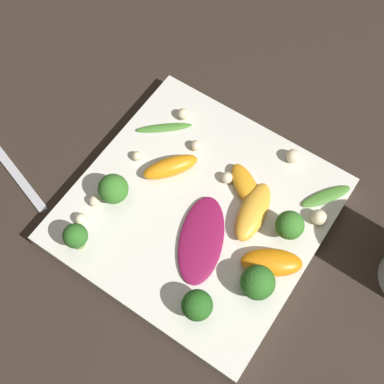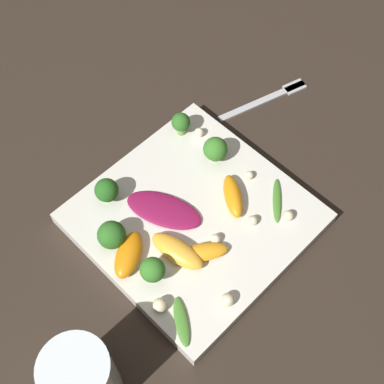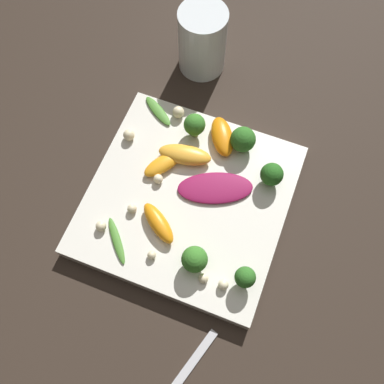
# 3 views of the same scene
# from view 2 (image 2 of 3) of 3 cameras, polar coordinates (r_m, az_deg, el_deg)

# --- Properties ---
(ground_plane) EXTENTS (2.40, 2.40, 0.00)m
(ground_plane) POSITION_cam_2_polar(r_m,az_deg,el_deg) (0.76, 0.18, -3.24)
(ground_plane) COLOR #2D231C
(plate) EXTENTS (0.28, 0.28, 0.02)m
(plate) POSITION_cam_2_polar(r_m,az_deg,el_deg) (0.75, 0.19, -2.82)
(plate) COLOR silver
(plate) RESTS_ON ground_plane
(drinking_glass) EXTENTS (0.08, 0.08, 0.11)m
(drinking_glass) POSITION_cam_2_polar(r_m,az_deg,el_deg) (0.64, -11.64, -18.97)
(drinking_glass) COLOR white
(drinking_glass) RESTS_ON ground_plane
(fork) EXTENTS (0.16, 0.06, 0.01)m
(fork) POSITION_cam_2_polar(r_m,az_deg,el_deg) (0.90, 8.54, 10.09)
(fork) COLOR #B2B2B7
(fork) RESTS_ON ground_plane
(radicchio_leaf_0) EXTENTS (0.09, 0.12, 0.01)m
(radicchio_leaf_0) POSITION_cam_2_polar(r_m,az_deg,el_deg) (0.74, -3.03, -1.93)
(radicchio_leaf_0) COLOR maroon
(radicchio_leaf_0) RESTS_ON plate
(orange_segment_0) EXTENTS (0.06, 0.07, 0.02)m
(orange_segment_0) POSITION_cam_2_polar(r_m,az_deg,el_deg) (0.74, 4.40, -0.43)
(orange_segment_0) COLOR orange
(orange_segment_0) RESTS_ON plate
(orange_segment_1) EXTENTS (0.07, 0.06, 0.02)m
(orange_segment_1) POSITION_cam_2_polar(r_m,az_deg,el_deg) (0.71, -6.79, -6.64)
(orange_segment_1) COLOR orange
(orange_segment_1) RESTS_ON plate
(orange_segment_2) EXTENTS (0.07, 0.06, 0.02)m
(orange_segment_2) POSITION_cam_2_polar(r_m,az_deg,el_deg) (0.71, 1.32, -6.40)
(orange_segment_2) COLOR orange
(orange_segment_2) RESTS_ON plate
(orange_segment_3) EXTENTS (0.04, 0.08, 0.02)m
(orange_segment_3) POSITION_cam_2_polar(r_m,az_deg,el_deg) (0.70, -1.57, -6.29)
(orange_segment_3) COLOR #FCAD33
(orange_segment_3) RESTS_ON plate
(broccoli_floret_0) EXTENTS (0.03, 0.03, 0.04)m
(broccoli_floret_0) POSITION_cam_2_polar(r_m,az_deg,el_deg) (0.68, -4.22, -8.32)
(broccoli_floret_0) COLOR #7A9E51
(broccoli_floret_0) RESTS_ON plate
(broccoli_floret_1) EXTENTS (0.04, 0.04, 0.04)m
(broccoli_floret_1) POSITION_cam_2_polar(r_m,az_deg,el_deg) (0.77, 2.50, 4.57)
(broccoli_floret_1) COLOR #84AD5B
(broccoli_floret_1) RESTS_ON plate
(broccoli_floret_2) EXTENTS (0.04, 0.04, 0.04)m
(broccoli_floret_2) POSITION_cam_2_polar(r_m,az_deg,el_deg) (0.71, -8.58, -4.57)
(broccoli_floret_2) COLOR #84AD5B
(broccoli_floret_2) RESTS_ON plate
(broccoli_floret_3) EXTENTS (0.03, 0.03, 0.04)m
(broccoli_floret_3) POSITION_cam_2_polar(r_m,az_deg,el_deg) (0.80, -1.19, 7.38)
(broccoli_floret_3) COLOR #7A9E51
(broccoli_floret_3) RESTS_ON plate
(broccoli_floret_4) EXTENTS (0.03, 0.03, 0.04)m
(broccoli_floret_4) POSITION_cam_2_polar(r_m,az_deg,el_deg) (0.74, -9.09, 0.16)
(broccoli_floret_4) COLOR #7A9E51
(broccoli_floret_4) RESTS_ON plate
(arugula_sprig_0) EXTENTS (0.06, 0.06, 0.01)m
(arugula_sprig_0) POSITION_cam_2_polar(r_m,az_deg,el_deg) (0.76, 9.05, -0.89)
(arugula_sprig_0) COLOR #47842D
(arugula_sprig_0) RESTS_ON plate
(arugula_sprig_1) EXTENTS (0.05, 0.06, 0.01)m
(arugula_sprig_1) POSITION_cam_2_polar(r_m,az_deg,el_deg) (0.68, -1.13, -13.65)
(arugula_sprig_1) COLOR #47842D
(arugula_sprig_1) RESTS_ON plate
(macadamia_nut_0) EXTENTS (0.01, 0.01, 0.01)m
(macadamia_nut_0) POSITION_cam_2_polar(r_m,az_deg,el_deg) (0.73, 6.50, -3.04)
(macadamia_nut_0) COLOR beige
(macadamia_nut_0) RESTS_ON plate
(macadamia_nut_1) EXTENTS (0.01, 0.01, 0.01)m
(macadamia_nut_1) POSITION_cam_2_polar(r_m,az_deg,el_deg) (0.81, 0.77, 6.38)
(macadamia_nut_1) COLOR beige
(macadamia_nut_1) RESTS_ON plate
(macadamia_nut_2) EXTENTS (0.01, 0.01, 0.01)m
(macadamia_nut_2) POSITION_cam_2_polar(r_m,az_deg,el_deg) (0.74, 10.23, -2.50)
(macadamia_nut_2) COLOR beige
(macadamia_nut_2) RESTS_ON plate
(macadamia_nut_3) EXTENTS (0.02, 0.02, 0.02)m
(macadamia_nut_3) POSITION_cam_2_polar(r_m,az_deg,el_deg) (0.68, -3.45, -11.95)
(macadamia_nut_3) COLOR beige
(macadamia_nut_3) RESTS_ON plate
(macadamia_nut_4) EXTENTS (0.01, 0.01, 0.01)m
(macadamia_nut_4) POSITION_cam_2_polar(r_m,az_deg,el_deg) (0.77, 6.14, 1.80)
(macadamia_nut_4) COLOR beige
(macadamia_nut_4) RESTS_ON plate
(macadamia_nut_5) EXTENTS (0.02, 0.02, 0.02)m
(macadamia_nut_5) POSITION_cam_2_polar(r_m,az_deg,el_deg) (0.68, 3.83, -11.40)
(macadamia_nut_5) COLOR beige
(macadamia_nut_5) RESTS_ON plate
(macadamia_nut_6) EXTENTS (0.01, 0.01, 0.01)m
(macadamia_nut_6) POSITION_cam_2_polar(r_m,az_deg,el_deg) (0.72, 2.53, -5.02)
(macadamia_nut_6) COLOR beige
(macadamia_nut_6) RESTS_ON plate
(macadamia_nut_7) EXTENTS (0.01, 0.01, 0.01)m
(macadamia_nut_7) POSITION_cam_2_polar(r_m,az_deg,el_deg) (0.80, 2.25, 5.32)
(macadamia_nut_7) COLOR beige
(macadamia_nut_7) RESTS_ON plate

